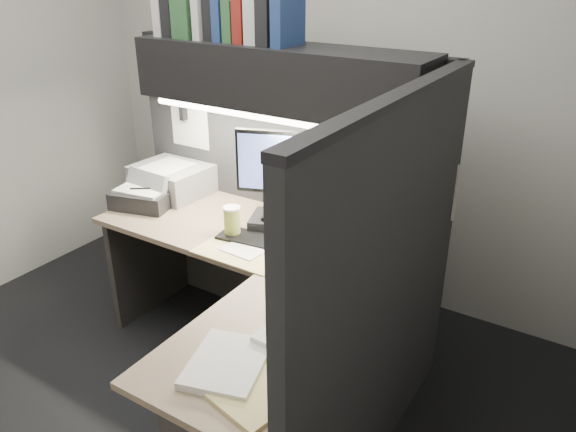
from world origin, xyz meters
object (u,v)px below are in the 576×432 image
object	(u,v)px
desk	(242,357)
notebook_stack	(145,197)
monitor	(285,192)
keyboard	(260,241)
coffee_cup	(232,223)
telephone	(361,236)
printer	(173,179)
overhead_shelf	(277,76)

from	to	relation	value
desk	notebook_stack	world-z (taller)	notebook_stack
monitor	keyboard	size ratio (longest dim) A/B	1.20
monitor	coffee_cup	size ratio (longest dim) A/B	3.45
telephone	coffee_cup	bearing A→B (deg)	-119.88
printer	telephone	bearing A→B (deg)	2.23
notebook_stack	telephone	bearing A→B (deg)	9.67
telephone	printer	size ratio (longest dim) A/B	0.59
overhead_shelf	desk	bearing A→B (deg)	-68.21
monitor	notebook_stack	distance (m)	0.88
printer	overhead_shelf	bearing A→B (deg)	3.68
coffee_cup	telephone	bearing A→B (deg)	24.15
printer	monitor	bearing A→B (deg)	-1.82
monitor	keyboard	xyz separation A→B (m)	(-0.02, -0.20, -0.20)
keyboard	telephone	size ratio (longest dim) A/B	1.77
telephone	printer	world-z (taller)	printer
overhead_shelf	notebook_stack	distance (m)	1.07
overhead_shelf	telephone	bearing A→B (deg)	-3.11
overhead_shelf	printer	world-z (taller)	overhead_shelf
desk	monitor	xyz separation A→B (m)	(-0.21, 0.67, 0.50)
overhead_shelf	coffee_cup	distance (m)	0.76
keyboard	monitor	bearing A→B (deg)	76.92
desk	printer	world-z (taller)	printer
overhead_shelf	notebook_stack	xyz separation A→B (m)	(-0.75, -0.24, -0.72)
telephone	notebook_stack	world-z (taller)	same
overhead_shelf	telephone	distance (m)	0.88
overhead_shelf	monitor	bearing A→B (deg)	-41.04
keyboard	telephone	distance (m)	0.50
desk	overhead_shelf	distance (m)	1.33
overhead_shelf	notebook_stack	size ratio (longest dim) A/B	4.77
keyboard	printer	xyz separation A→B (m)	(-0.83, 0.27, 0.07)
monitor	telephone	bearing A→B (deg)	-13.07
keyboard	coffee_cup	xyz separation A→B (m)	(-0.16, -0.02, 0.07)
keyboard	telephone	world-z (taller)	telephone
monitor	keyboard	distance (m)	0.28
overhead_shelf	monitor	size ratio (longest dim) A/B	2.92
overhead_shelf	notebook_stack	world-z (taller)	overhead_shelf
monitor	notebook_stack	size ratio (longest dim) A/B	1.64
notebook_stack	coffee_cup	bearing A→B (deg)	-4.38
telephone	notebook_stack	distance (m)	1.28
keyboard	notebook_stack	distance (m)	0.83
desk	keyboard	xyz separation A→B (m)	(-0.23, 0.48, 0.30)
coffee_cup	overhead_shelf	bearing A→B (deg)	73.37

